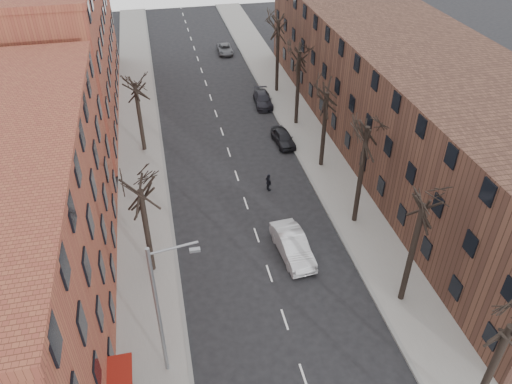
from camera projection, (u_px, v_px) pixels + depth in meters
sidewalk_left at (140, 145)px, 47.11m from camera, size 4.00×90.00×0.15m
sidewalk_right at (303, 127)px, 49.87m from camera, size 4.00×90.00×0.15m
building_left_far at (45, 47)px, 48.79m from camera, size 12.00×28.00×14.00m
building_right at (408, 96)px, 44.41m from camera, size 12.00×50.00×10.00m
tree_right_b at (400, 299)px, 31.64m from camera, size 5.20×5.20×10.80m
tree_right_c at (354, 221)px, 37.97m from camera, size 5.20×5.20×11.60m
tree_right_d at (321, 166)px, 44.30m from camera, size 5.20×5.20×10.00m
tree_right_e at (296, 124)px, 50.64m from camera, size 5.20×5.20×10.80m
tree_right_f at (277, 91)px, 56.97m from camera, size 5.20×5.20×11.60m
tree_left_a at (153, 270)px, 33.77m from camera, size 5.20×5.20×9.50m
tree_left_b at (145, 150)px, 46.43m from camera, size 5.20×5.20×9.50m
streetlight at (161, 308)px, 24.60m from camera, size 2.45×0.22×9.03m
silver_sedan at (293, 246)px, 34.51m from camera, size 2.20×5.20×1.67m
parked_car_near at (283, 138)px, 47.01m from camera, size 1.84×4.01×1.33m
parked_car_mid at (263, 99)px, 53.79m from camera, size 2.08×4.49×1.27m
parked_car_far at (225, 49)px, 66.43m from camera, size 1.92×4.06×1.12m
pedestrian_crossing at (269, 182)px, 40.81m from camera, size 0.58×0.98×1.56m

